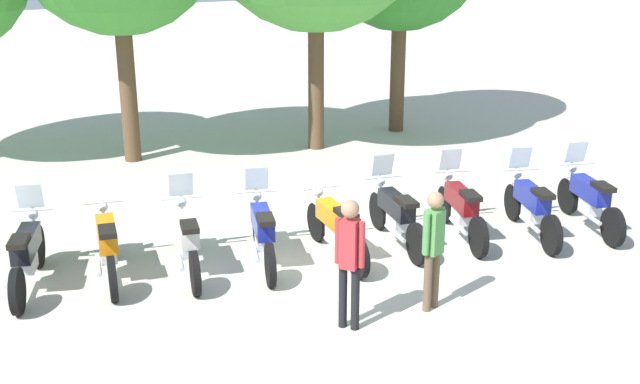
{
  "coord_description": "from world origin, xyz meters",
  "views": [
    {
      "loc": [
        -5.16,
        -10.15,
        4.96
      ],
      "look_at": [
        0.0,
        0.5,
        0.9
      ],
      "focal_mm": 44.44,
      "sensor_mm": 36.0,
      "label": 1
    }
  ],
  "objects": [
    {
      "name": "motorcycle_5",
      "position": [
        1.11,
        -0.01,
        0.52
      ],
      "size": [
        0.67,
        2.18,
        1.37
      ],
      "rotation": [
        0.0,
        0.0,
        1.43
      ],
      "color": "black",
      "rests_on": "ground_plane"
    },
    {
      "name": "motorcycle_6",
      "position": [
        2.22,
        -0.21,
        0.52
      ],
      "size": [
        0.82,
        2.14,
        1.37
      ],
      "rotation": [
        0.0,
        0.0,
        1.3
      ],
      "color": "black",
      "rests_on": "ground_plane"
    },
    {
      "name": "ground_plane",
      "position": [
        0.0,
        0.0,
        0.0
      ],
      "size": [
        80.0,
        80.0,
        0.0
      ],
      "primitive_type": "plane",
      "color": "#BCB7A8"
    },
    {
      "name": "person_0",
      "position": [
        -0.87,
        -2.14,
        1.03
      ],
      "size": [
        0.32,
        0.36,
        1.74
      ],
      "rotation": [
        0.0,
        0.0,
        0.69
      ],
      "color": "black",
      "rests_on": "ground_plane"
    },
    {
      "name": "person_1",
      "position": [
        0.37,
        -2.15,
        0.97
      ],
      "size": [
        0.4,
        0.28,
        1.66
      ],
      "rotation": [
        0.0,
        0.0,
        1.93
      ],
      "color": "brown",
      "rests_on": "ground_plane"
    },
    {
      "name": "motorcycle_3",
      "position": [
        -1.1,
        0.23,
        0.52
      ],
      "size": [
        0.81,
        2.14,
        1.37
      ],
      "rotation": [
        0.0,
        0.0,
        1.31
      ],
      "color": "black",
      "rests_on": "ground_plane"
    },
    {
      "name": "motorcycle_0",
      "position": [
        -4.41,
        0.9,
        0.52
      ],
      "size": [
        0.85,
        2.13,
        1.37
      ],
      "rotation": [
        0.0,
        0.0,
        1.28
      ],
      "color": "black",
      "rests_on": "ground_plane"
    },
    {
      "name": "motorcycle_1",
      "position": [
        -3.31,
        0.76,
        0.5
      ],
      "size": [
        0.68,
        2.18,
        0.99
      ],
      "rotation": [
        0.0,
        0.0,
        1.43
      ],
      "color": "black",
      "rests_on": "ground_plane"
    },
    {
      "name": "motorcycle_2",
      "position": [
        -2.2,
        0.45,
        0.52
      ],
      "size": [
        0.73,
        2.17,
        1.37
      ],
      "rotation": [
        0.0,
        0.0,
        1.39
      ],
      "color": "black",
      "rests_on": "ground_plane"
    },
    {
      "name": "motorcycle_7",
      "position": [
        3.32,
        -0.64,
        0.52
      ],
      "size": [
        0.86,
        2.12,
        1.37
      ],
      "rotation": [
        0.0,
        0.0,
        1.27
      ],
      "color": "black",
      "rests_on": "ground_plane"
    },
    {
      "name": "motorcycle_4",
      "position": [
        -0.0,
        -0.05,
        0.5
      ],
      "size": [
        0.62,
        2.19,
        0.99
      ],
      "rotation": [
        0.0,
        0.0,
        1.52
      ],
      "color": "black",
      "rests_on": "ground_plane"
    },
    {
      "name": "motorcycle_8",
      "position": [
        4.43,
        -0.8,
        0.52
      ],
      "size": [
        0.83,
        2.13,
        1.37
      ],
      "rotation": [
        0.0,
        0.0,
        1.29
      ],
      "color": "black",
      "rests_on": "ground_plane"
    }
  ]
}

